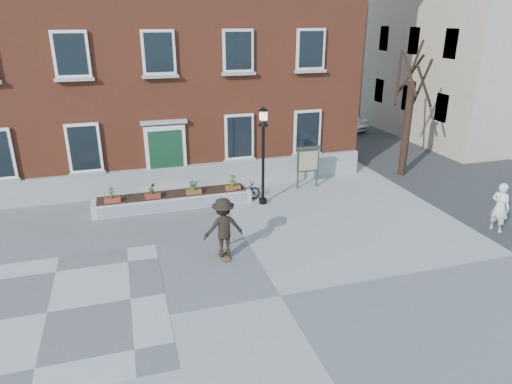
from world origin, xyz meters
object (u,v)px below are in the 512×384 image
object	(u,v)px
parked_car	(336,118)
lamp_post	(263,143)
bystander	(500,207)
skateboarder	(223,227)
notice_board	(308,160)
bicycle	(243,192)

from	to	relation	value
parked_car	lamp_post	size ratio (longest dim) A/B	1.12
bystander	skateboarder	size ratio (longest dim) A/B	0.90
parked_car	bystander	size ratio (longest dim) A/B	2.45
notice_board	bystander	bearing A→B (deg)	-51.66
lamp_post	skateboarder	xyz separation A→B (m)	(-2.50, -3.89, -1.51)
parked_car	bystander	world-z (taller)	bystander
bicycle	parked_car	size ratio (longest dim) A/B	0.35
bicycle	bystander	size ratio (longest dim) A/B	0.85
bicycle	notice_board	size ratio (longest dim) A/B	0.82
bicycle	lamp_post	xyz separation A→B (m)	(0.71, -0.50, 2.14)
parked_car	lamp_post	distance (m)	14.27
bystander	skateboarder	distance (m)	9.70
skateboarder	bystander	bearing A→B (deg)	-5.29
lamp_post	skateboarder	size ratio (longest dim) A/B	1.97
bicycle	lamp_post	size ratio (longest dim) A/B	0.39
bystander	parked_car	bearing A→B (deg)	-22.24
lamp_post	parked_car	bearing A→B (deg)	52.13
bystander	lamp_post	size ratio (longest dim) A/B	0.46
lamp_post	skateboarder	world-z (taller)	lamp_post
notice_board	skateboarder	xyz separation A→B (m)	(-4.93, -5.08, -0.23)
parked_car	lamp_post	bearing A→B (deg)	-152.23
notice_board	parked_car	bearing A→B (deg)	57.91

